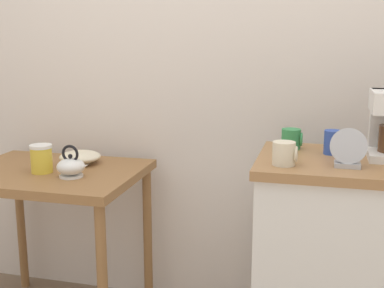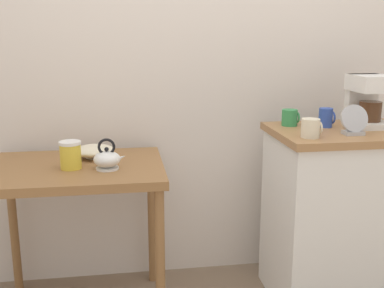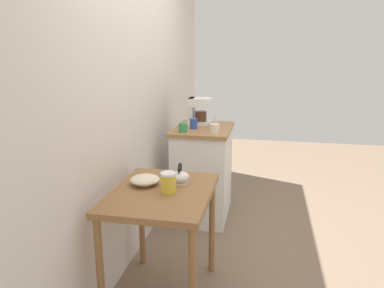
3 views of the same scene
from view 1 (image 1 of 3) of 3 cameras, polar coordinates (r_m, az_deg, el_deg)
back_wall at (r=2.43m, az=4.34°, el=12.92°), size 4.40×0.10×2.80m
wooden_table at (r=2.40m, az=-15.73°, el=-5.25°), size 0.81×0.62×0.77m
kitchen_counter at (r=2.14m, az=17.05°, el=-13.57°), size 0.71×0.53×0.91m
bowl_stoneware at (r=2.44m, az=-12.70°, el=-1.45°), size 0.20×0.20×0.06m
teakettle at (r=2.22m, az=-13.67°, el=-2.53°), size 0.15×0.12×0.14m
canister_enamel at (r=2.33m, az=-16.86°, el=-1.61°), size 0.10×0.10×0.13m
mug_tall_green at (r=2.12m, az=11.34°, el=0.59°), size 0.09×0.08×0.08m
mug_small_cream at (r=1.84m, az=10.55°, el=-1.08°), size 0.09×0.08×0.09m
mug_blue at (r=2.05m, az=15.89°, el=0.18°), size 0.08×0.07×0.10m
table_clock at (r=1.86m, az=17.46°, el=-0.70°), size 0.13×0.06×0.14m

